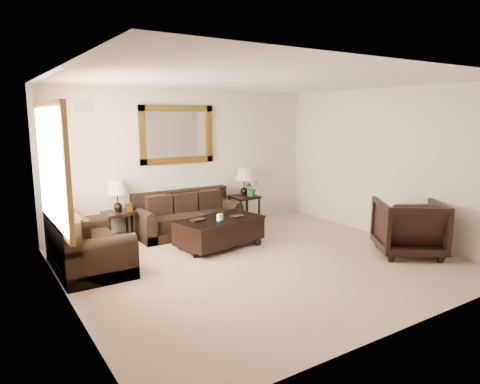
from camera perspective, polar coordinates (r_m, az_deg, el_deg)
room at (r=6.29m, az=2.92°, el=2.36°), size 5.51×5.01×2.71m
window at (r=6.07m, az=-23.70°, el=3.14°), size 0.07×1.96×1.66m
mirror at (r=8.28m, az=-8.37°, el=7.59°), size 1.50×0.06×1.10m
air_vent at (r=7.74m, az=-20.14°, el=10.63°), size 0.25×0.02×0.18m
sofa at (r=8.18m, az=-7.06°, el=-3.47°), size 1.95×0.84×0.80m
loveseat at (r=6.60m, az=-19.98°, el=-6.98°), size 0.94×1.58×0.89m
end_table_left at (r=7.73m, az=-15.98°, el=-1.32°), size 0.50×0.50×1.10m
end_table_right at (r=8.81m, az=0.56°, el=0.66°), size 0.52×0.52×1.15m
coffee_table at (r=7.27m, az=-2.76°, el=-4.99°), size 1.58×1.06×0.62m
armchair at (r=7.34m, az=21.57°, el=-4.05°), size 1.30×1.29×0.99m
potted_plant at (r=8.81m, az=1.52°, el=0.31°), size 0.30×0.33×0.26m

